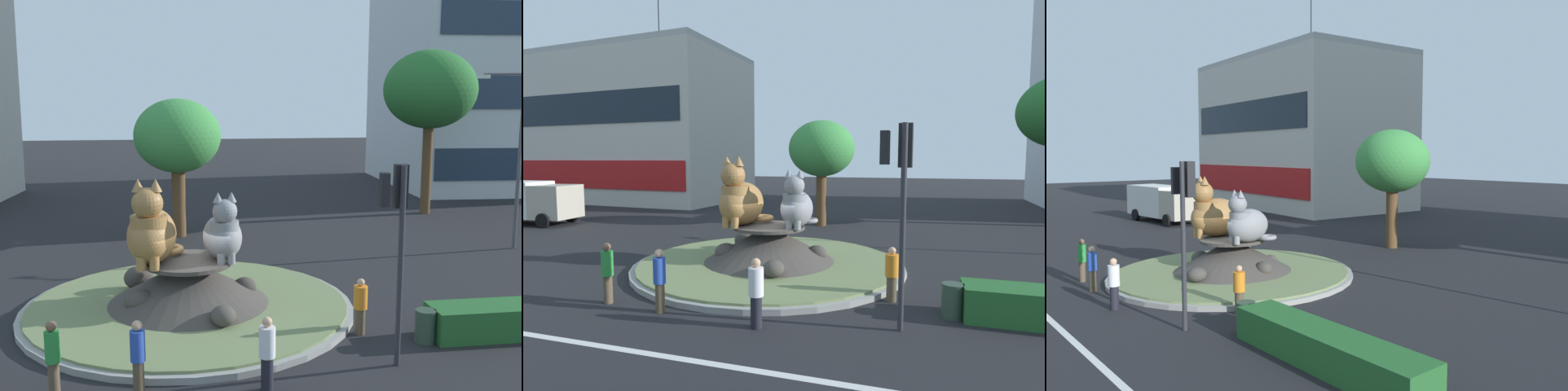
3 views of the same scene
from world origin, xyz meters
The scene contains 13 objects.
ground_plane centered at (0.00, 0.00, 0.00)m, with size 160.00×160.00×0.00m, color black.
lane_centreline centered at (0.00, -7.57, 0.00)m, with size 112.00×0.20×0.01m, color silver.
roundabout_island centered at (-0.02, 0.01, 0.59)m, with size 10.23×10.23×1.60m.
cat_statue_tabby centered at (-1.08, -0.25, 2.58)m, with size 1.93×2.68×2.66m.
cat_statue_grey centered at (1.09, -0.02, 2.40)m, with size 1.37×2.23×2.18m.
traffic_light_mast centered at (4.93, -4.66, 3.66)m, with size 0.75×0.50×5.00m.
shophouse_block centered at (-21.95, 21.52, 7.22)m, with size 22.00×13.75×18.83m.
broadleaf_tree_behind_island centered at (-0.16, 10.39, 4.74)m, with size 4.07×4.07×6.54m.
pedestrian_white_shirt centered at (1.61, -5.61, 0.92)m, with size 0.38×0.38×1.75m.
pedestrian_blue_shirt centered at (-1.26, -5.40, 0.93)m, with size 0.34×0.34×1.74m.
pedestrian_orange_shirt centered at (4.70, -2.67, 0.84)m, with size 0.39×0.39×1.61m.
pedestrian_green_shirt centered at (-3.10, -5.22, 0.94)m, with size 0.33×0.33×1.76m.
litter_bin centered at (6.29, -3.46, 0.45)m, with size 0.56×0.56×0.90m.
Camera 2 is at (5.16, -14.83, 4.14)m, focal length 28.46 mm.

